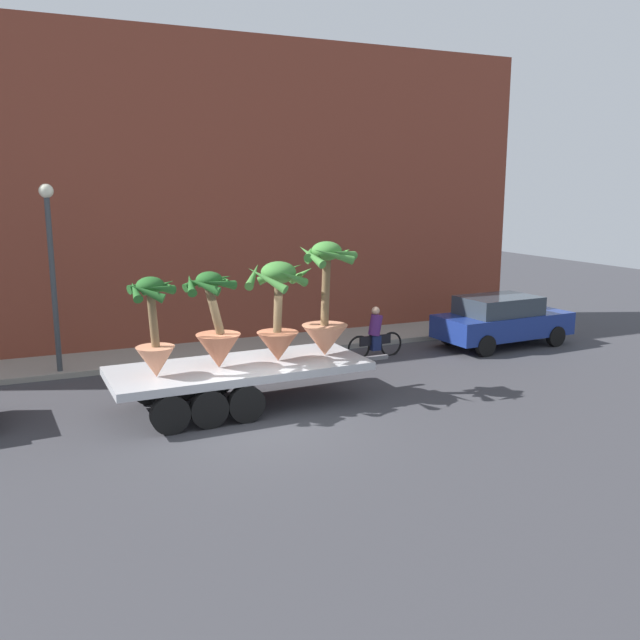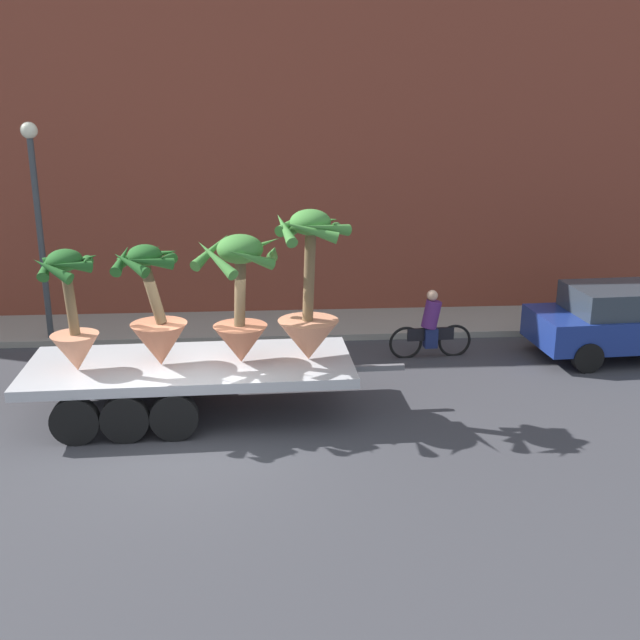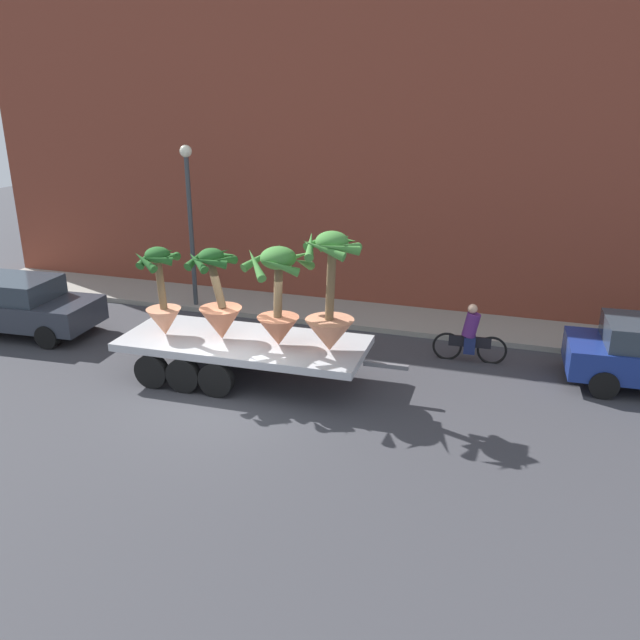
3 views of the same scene
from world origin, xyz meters
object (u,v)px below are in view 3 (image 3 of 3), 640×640
at_px(potted_palm_front, 330,304).
at_px(potted_palm_extra, 218,304).
at_px(potted_palm_middle, 279,298).
at_px(trailing_car, 19,305).
at_px(cyclist, 470,336).
at_px(flatbed_trailer, 234,347).
at_px(street_lamp, 189,206).
at_px(potted_palm_rear, 162,296).

distance_m(potted_palm_front, potted_palm_extra, 2.67).
height_order(potted_palm_middle, trailing_car, potted_palm_middle).
bearing_deg(trailing_car, cyclist, 8.85).
relative_size(flatbed_trailer, potted_palm_front, 2.52).
distance_m(potted_palm_middle, potted_palm_extra, 1.49).
relative_size(potted_palm_middle, cyclist, 1.24).
distance_m(potted_palm_extra, trailing_car, 6.83).
relative_size(potted_palm_extra, street_lamp, 0.44).
xyz_separation_m(potted_palm_rear, potted_palm_middle, (2.82, 0.24, 0.15)).
distance_m(potted_palm_rear, street_lamp, 5.03).
relative_size(trailing_car, street_lamp, 0.91).
bearing_deg(potted_palm_middle, trailing_car, 173.85).
relative_size(cyclist, trailing_car, 0.42).
relative_size(potted_palm_middle, potted_palm_front, 0.85).
bearing_deg(potted_palm_front, potted_palm_rear, -176.06).
height_order(potted_palm_middle, street_lamp, street_lamp).
bearing_deg(cyclist, potted_palm_middle, -145.30).
bearing_deg(cyclist, street_lamp, 169.83).
bearing_deg(potted_palm_rear, trailing_car, 168.16).
bearing_deg(street_lamp, potted_palm_rear, -69.17).
height_order(cyclist, street_lamp, street_lamp).
distance_m(potted_palm_middle, potted_palm_front, 1.19).
xyz_separation_m(potted_palm_middle, potted_palm_front, (1.19, 0.04, -0.01)).
relative_size(potted_palm_rear, trailing_car, 0.48).
height_order(trailing_car, street_lamp, street_lamp).
bearing_deg(trailing_car, potted_palm_middle, -6.15).
bearing_deg(potted_palm_extra, street_lamp, 125.25).
bearing_deg(trailing_car, potted_palm_extra, -7.96).
relative_size(potted_palm_front, street_lamp, 0.56).
bearing_deg(potted_palm_front, potted_palm_middle, -178.23).
bearing_deg(street_lamp, flatbed_trailer, -51.70).
bearing_deg(potted_palm_extra, flatbed_trailer, 18.71).
distance_m(flatbed_trailer, cyclist, 5.86).
height_order(potted_palm_rear, trailing_car, potted_palm_rear).
relative_size(flatbed_trailer, trailing_car, 1.55).
bearing_deg(potted_palm_extra, potted_palm_front, 2.02).
relative_size(potted_palm_middle, trailing_car, 0.52).
relative_size(potted_palm_rear, potted_palm_front, 0.79).
height_order(flatbed_trailer, potted_palm_extra, potted_palm_extra).
xyz_separation_m(flatbed_trailer, trailing_car, (-6.97, 0.84, 0.07)).
height_order(flatbed_trailer, street_lamp, street_lamp).
relative_size(cyclist, street_lamp, 0.38).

